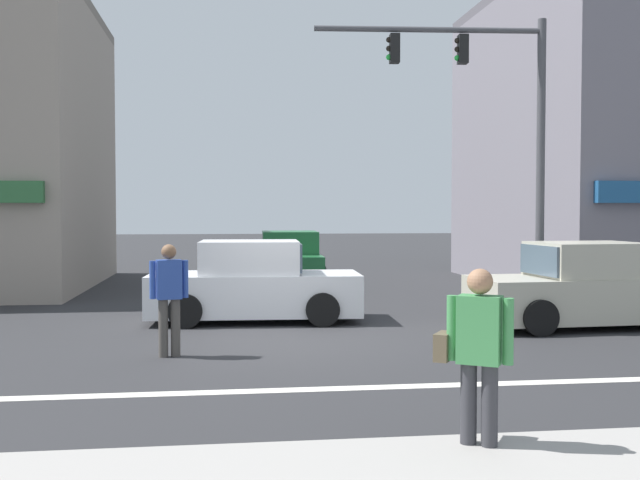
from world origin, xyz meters
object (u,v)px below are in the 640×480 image
(utility_pole_far_right, at_px, (590,123))
(traffic_light_mast, at_px, (495,116))
(sedan_crossing_center, at_px, (254,285))
(pedestrian_foreground_with_bag, at_px, (477,352))
(sedan_waiting_far, at_px, (583,289))
(pedestrian_mid_crossing, at_px, (169,293))
(sedan_approaching_near, at_px, (290,261))

(utility_pole_far_right, xyz_separation_m, traffic_light_mast, (-4.23, -4.13, -0.38))
(utility_pole_far_right, distance_m, traffic_light_mast, 5.92)
(sedan_crossing_center, bearing_deg, pedestrian_foreground_with_bag, -79.79)
(sedan_waiting_far, height_order, sedan_crossing_center, same)
(traffic_light_mast, bearing_deg, pedestrian_mid_crossing, -148.38)
(traffic_light_mast, xyz_separation_m, sedan_waiting_far, (0.96, -2.07, -3.46))
(utility_pole_far_right, height_order, pedestrian_foreground_with_bag, utility_pole_far_right)
(sedan_waiting_far, relative_size, sedan_approaching_near, 1.00)
(traffic_light_mast, distance_m, pedestrian_foreground_with_bag, 10.30)
(sedan_crossing_center, height_order, pedestrian_foreground_with_bag, pedestrian_foreground_with_bag)
(sedan_crossing_center, relative_size, pedestrian_foreground_with_bag, 2.50)
(sedan_waiting_far, xyz_separation_m, pedestrian_foreground_with_bag, (-4.52, -7.04, 0.24))
(utility_pole_far_right, xyz_separation_m, sedan_approaching_near, (-8.02, 2.31, -3.84))
(traffic_light_mast, bearing_deg, utility_pole_far_right, 44.30)
(sedan_waiting_far, bearing_deg, sedan_approaching_near, 119.14)
(sedan_approaching_near, bearing_deg, pedestrian_foreground_with_bag, -89.18)
(pedestrian_foreground_with_bag, distance_m, pedestrian_mid_crossing, 5.89)
(sedan_approaching_near, distance_m, pedestrian_mid_crossing, 10.79)
(sedan_approaching_near, relative_size, pedestrian_mid_crossing, 2.49)
(traffic_light_mast, relative_size, pedestrian_mid_crossing, 3.71)
(sedan_crossing_center, height_order, sedan_approaching_near, same)
(pedestrian_mid_crossing, bearing_deg, sedan_waiting_far, 14.50)
(pedestrian_mid_crossing, bearing_deg, traffic_light_mast, 31.62)
(sedan_waiting_far, distance_m, sedan_crossing_center, 6.26)
(pedestrian_foreground_with_bag, relative_size, pedestrian_mid_crossing, 1.00)
(sedan_crossing_center, relative_size, pedestrian_mid_crossing, 2.50)
(traffic_light_mast, height_order, sedan_crossing_center, traffic_light_mast)
(sedan_approaching_near, bearing_deg, traffic_light_mast, -59.53)
(traffic_light_mast, bearing_deg, sedan_crossing_center, -174.14)
(traffic_light_mast, xyz_separation_m, sedan_approaching_near, (-3.79, 6.43, -3.46))
(traffic_light_mast, xyz_separation_m, pedestrian_mid_crossing, (-6.50, -4.00, -3.23))
(utility_pole_far_right, bearing_deg, sedan_waiting_far, -117.82)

